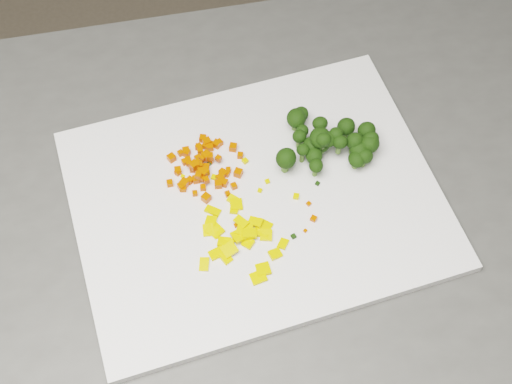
{
  "coord_description": "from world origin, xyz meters",
  "views": [
    {
      "loc": [
        -0.45,
        0.12,
        1.65
      ],
      "look_at": [
        -0.44,
        0.56,
        0.92
      ],
      "focal_mm": 50.0,
      "sensor_mm": 36.0,
      "label": 1
    }
  ],
  "objects_px": {
    "pepper_pile": "(241,235)",
    "broccoli_pile": "(326,141)",
    "cutting_board": "(256,199)",
    "carrot_pile": "(205,166)",
    "counter_block": "(293,341)"
  },
  "relations": [
    {
      "from": "pepper_pile",
      "to": "carrot_pile",
      "type": "bearing_deg",
      "value": 113.69
    },
    {
      "from": "counter_block",
      "to": "cutting_board",
      "type": "relative_size",
      "value": 2.39
    },
    {
      "from": "cutting_board",
      "to": "broccoli_pile",
      "type": "height_order",
      "value": "broccoli_pile"
    },
    {
      "from": "cutting_board",
      "to": "broccoli_pile",
      "type": "bearing_deg",
      "value": 33.99
    },
    {
      "from": "counter_block",
      "to": "carrot_pile",
      "type": "relative_size",
      "value": 10.75
    },
    {
      "from": "cutting_board",
      "to": "broccoli_pile",
      "type": "relative_size",
      "value": 3.75
    },
    {
      "from": "cutting_board",
      "to": "carrot_pile",
      "type": "relative_size",
      "value": 4.5
    },
    {
      "from": "carrot_pile",
      "to": "pepper_pile",
      "type": "bearing_deg",
      "value": -66.31
    },
    {
      "from": "cutting_board",
      "to": "pepper_pile",
      "type": "xyz_separation_m",
      "value": [
        -0.02,
        -0.06,
        0.01
      ]
    },
    {
      "from": "broccoli_pile",
      "to": "counter_block",
      "type": "bearing_deg",
      "value": -107.22
    },
    {
      "from": "carrot_pile",
      "to": "pepper_pile",
      "type": "relative_size",
      "value": 0.86
    },
    {
      "from": "pepper_pile",
      "to": "broccoli_pile",
      "type": "relative_size",
      "value": 0.97
    },
    {
      "from": "counter_block",
      "to": "broccoli_pile",
      "type": "relative_size",
      "value": 8.96
    },
    {
      "from": "pepper_pile",
      "to": "counter_block",
      "type": "bearing_deg",
      "value": 23.45
    },
    {
      "from": "pepper_pile",
      "to": "broccoli_pile",
      "type": "distance_m",
      "value": 0.16
    }
  ]
}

